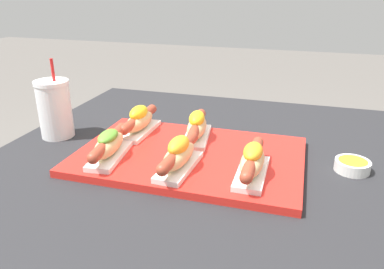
% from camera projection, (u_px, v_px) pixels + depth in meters
% --- Properties ---
extents(serving_tray, '(0.54, 0.36, 0.02)m').
position_uv_depth(serving_tray, '(190.00, 156.00, 0.91)').
color(serving_tray, red).
rests_on(serving_tray, patio_table).
extents(hot_dog_0, '(0.08, 0.20, 0.07)m').
position_uv_depth(hot_dog_0, '(109.00, 145.00, 0.87)').
color(hot_dog_0, white).
rests_on(hot_dog_0, serving_tray).
extents(hot_dog_1, '(0.07, 0.20, 0.08)m').
position_uv_depth(hot_dog_1, '(179.00, 155.00, 0.82)').
color(hot_dog_1, white).
rests_on(hot_dog_1, serving_tray).
extents(hot_dog_2, '(0.06, 0.20, 0.07)m').
position_uv_depth(hot_dog_2, '(252.00, 161.00, 0.79)').
color(hot_dog_2, white).
rests_on(hot_dog_2, serving_tray).
extents(hot_dog_3, '(0.06, 0.20, 0.08)m').
position_uv_depth(hot_dog_3, '(139.00, 121.00, 1.02)').
color(hot_dog_3, white).
rests_on(hot_dog_3, serving_tray).
extents(hot_dog_4, '(0.08, 0.20, 0.08)m').
position_uv_depth(hot_dog_4, '(197.00, 127.00, 0.98)').
color(hot_dog_4, white).
rests_on(hot_dog_4, serving_tray).
extents(sauce_bowl, '(0.08, 0.08, 0.03)m').
position_uv_depth(sauce_bowl, '(352.00, 165.00, 0.86)').
color(sauce_bowl, silver).
rests_on(sauce_bowl, patio_table).
extents(drink_cup, '(0.09, 0.09, 0.22)m').
position_uv_depth(drink_cup, '(55.00, 109.00, 1.03)').
color(drink_cup, white).
rests_on(drink_cup, patio_table).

